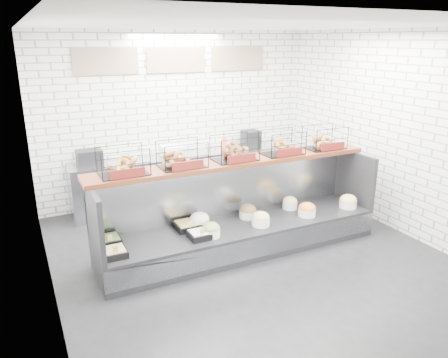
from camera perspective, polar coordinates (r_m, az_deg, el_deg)
ground at (r=6.05m, az=3.62°, el=-10.29°), size 5.50×5.50×0.00m
room_shell at (r=5.92m, az=1.09°, el=10.16°), size 5.02×5.51×3.01m
display_case at (r=6.17m, az=2.11°, el=-6.27°), size 4.00×0.90×1.20m
bagel_shelf at (r=5.97m, az=1.41°, el=3.58°), size 4.10×0.50×0.40m
prep_counter at (r=7.90m, az=-5.08°, el=0.25°), size 4.00×0.60×1.20m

